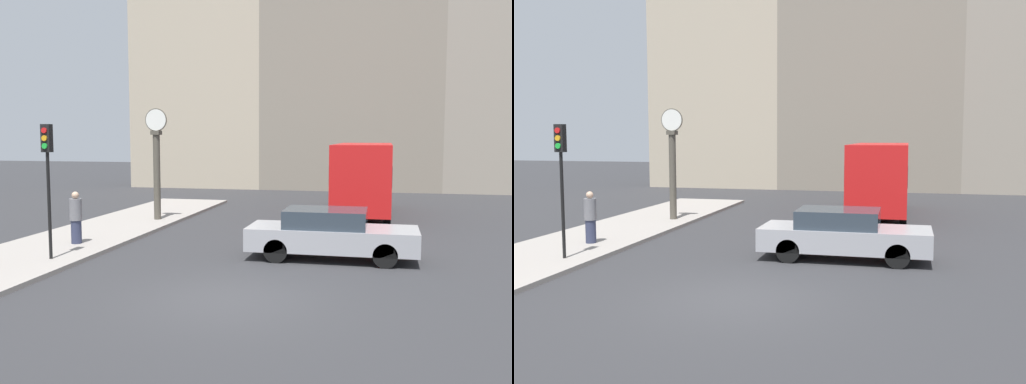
# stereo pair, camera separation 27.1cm
# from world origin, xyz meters

# --- Properties ---
(ground_plane) EXTENTS (120.00, 120.00, 0.00)m
(ground_plane) POSITION_xyz_m (0.00, 0.00, 0.00)
(ground_plane) COLOR #2D2D30
(sidewalk_corner) EXTENTS (3.65, 19.33, 0.13)m
(sidewalk_corner) POSITION_xyz_m (-6.69, 7.66, 0.06)
(sidewalk_corner) COLOR gray
(sidewalk_corner) RESTS_ON ground_plane
(building_row) EXTENTS (27.63, 5.00, 19.84)m
(building_row) POSITION_xyz_m (-0.35, 27.17, 9.44)
(building_row) COLOR #B7A88E
(building_row) RESTS_ON ground_plane
(sedan_car) EXTENTS (4.80, 1.84, 1.44)m
(sedan_car) POSITION_xyz_m (1.79, 4.55, 0.73)
(sedan_car) COLOR #9E9EA3
(sedan_car) RESTS_ON ground_plane
(bus_distant) EXTENTS (2.40, 7.67, 3.17)m
(bus_distant) POSITION_xyz_m (2.35, 14.14, 1.79)
(bus_distant) COLOR red
(bus_distant) RESTS_ON ground_plane
(traffic_light_near) EXTENTS (0.26, 0.24, 3.71)m
(traffic_light_near) POSITION_xyz_m (-5.72, 2.28, 2.79)
(traffic_light_near) COLOR black
(traffic_light_near) RESTS_ON sidewalk_corner
(street_clock) EXTENTS (0.92, 0.36, 4.49)m
(street_clock) POSITION_xyz_m (-5.76, 10.00, 2.43)
(street_clock) COLOR #4C473D
(street_clock) RESTS_ON sidewalk_corner
(pedestrian_grey_jacket) EXTENTS (0.38, 0.38, 1.65)m
(pedestrian_grey_jacket) POSITION_xyz_m (-6.22, 4.50, 0.94)
(pedestrian_grey_jacket) COLOR #2D334C
(pedestrian_grey_jacket) RESTS_ON sidewalk_corner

